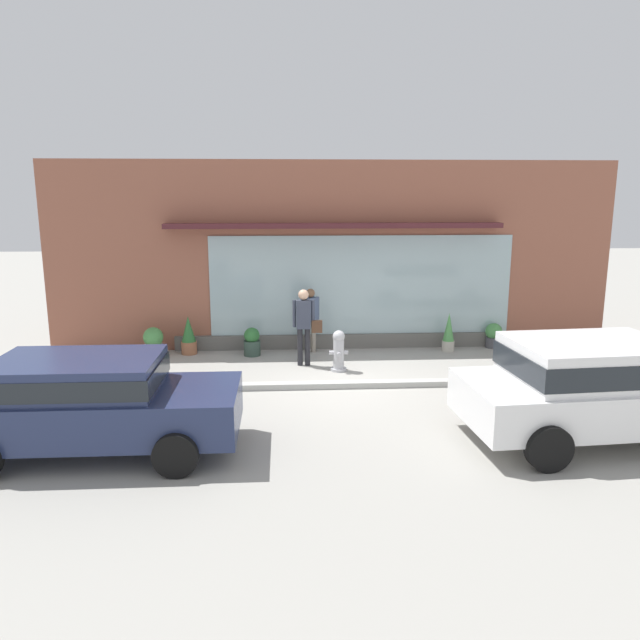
% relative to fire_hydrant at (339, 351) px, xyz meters
% --- Properties ---
extents(ground_plane, '(60.00, 60.00, 0.00)m').
position_rel_fire_hydrant_xyz_m(ground_plane, '(0.05, -0.99, -0.46)').
color(ground_plane, '#9E9B93').
extents(curb_strip, '(14.00, 0.24, 0.12)m').
position_rel_fire_hydrant_xyz_m(curb_strip, '(0.05, -1.19, -0.40)').
color(curb_strip, '#B2B2AD').
rests_on(curb_strip, ground_plane).
extents(storefront, '(14.00, 0.81, 4.63)m').
position_rel_fire_hydrant_xyz_m(storefront, '(0.07, 2.20, 1.81)').
color(storefront, '#935642').
rests_on(storefront, ground_plane).
extents(fire_hydrant, '(0.42, 0.39, 0.91)m').
position_rel_fire_hydrant_xyz_m(fire_hydrant, '(0.00, 0.00, 0.00)').
color(fire_hydrant, '#B2B2B7').
rests_on(fire_hydrant, ground_plane).
extents(pedestrian_with_handbag, '(0.67, 0.23, 1.75)m').
position_rel_fire_hydrant_xyz_m(pedestrian_with_handbag, '(-0.73, 0.47, 0.57)').
color(pedestrian_with_handbag, '#232328').
rests_on(pedestrian_with_handbag, ground_plane).
extents(pedestrian_passerby, '(0.43, 0.34, 1.58)m').
position_rel_fire_hydrant_xyz_m(pedestrian_passerby, '(-0.54, 1.61, 0.47)').
color(pedestrian_passerby, '#9E9384').
rests_on(pedestrian_passerby, ground_plane).
extents(parked_car_white, '(4.42, 2.34, 1.61)m').
position_rel_fire_hydrant_xyz_m(parked_car_white, '(3.66, -4.03, 0.46)').
color(parked_car_white, white).
rests_on(parked_car_white, ground_plane).
extents(parked_car_navy, '(4.25, 1.94, 1.47)m').
position_rel_fire_hydrant_xyz_m(parked_car_navy, '(-4.09, -4.05, 0.39)').
color(parked_car_navy, navy).
rests_on(parked_car_navy, ground_plane).
extents(potted_plant_corner_tall, '(0.48, 0.48, 0.69)m').
position_rel_fire_hydrant_xyz_m(potted_plant_corner_tall, '(-4.33, 1.53, -0.10)').
color(potted_plant_corner_tall, '#B7B2A3').
rests_on(potted_plant_corner_tall, ground_plane).
extents(potted_plant_window_left, '(0.31, 0.31, 0.96)m').
position_rel_fire_hydrant_xyz_m(potted_plant_window_left, '(2.87, 1.53, 0.00)').
color(potted_plant_window_left, '#B7B2A3').
rests_on(potted_plant_window_left, ground_plane).
extents(potted_plant_window_center, '(0.38, 0.38, 0.93)m').
position_rel_fire_hydrant_xyz_m(potted_plant_window_center, '(-3.50, 1.64, -0.01)').
color(potted_plant_window_center, '#9E6042').
rests_on(potted_plant_window_center, ground_plane).
extents(potted_plant_near_hydrant, '(0.42, 0.42, 0.62)m').
position_rel_fire_hydrant_xyz_m(potted_plant_near_hydrant, '(4.11, 1.81, -0.14)').
color(potted_plant_near_hydrant, '#4C4C51').
rests_on(potted_plant_near_hydrant, ground_plane).
extents(potted_plant_trailing_edge, '(0.40, 0.40, 0.68)m').
position_rel_fire_hydrant_xyz_m(potted_plant_trailing_edge, '(-1.96, 1.40, -0.12)').
color(potted_plant_trailing_edge, '#33473D').
rests_on(potted_plant_trailing_edge, ground_plane).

